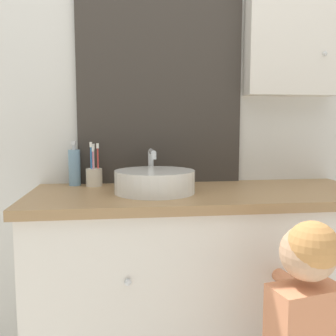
# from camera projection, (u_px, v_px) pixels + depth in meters

# --- Properties ---
(wall_back) EXTENTS (3.20, 0.18, 2.50)m
(wall_back) POSITION_uv_depth(u_px,v_px,m) (194.00, 98.00, 1.74)
(wall_back) COLOR silver
(wall_back) RESTS_ON ground_plane
(vanity_counter) EXTENTS (1.37, 0.54, 0.90)m
(vanity_counter) POSITION_uv_depth(u_px,v_px,m) (202.00, 298.00, 1.54)
(vanity_counter) COLOR silver
(vanity_counter) RESTS_ON ground_plane
(sink_basin) EXTENTS (0.31, 0.36, 0.16)m
(sink_basin) POSITION_uv_depth(u_px,v_px,m) (155.00, 181.00, 1.45)
(sink_basin) COLOR silver
(sink_basin) RESTS_ON vanity_counter
(toothbrush_holder) EXTENTS (0.07, 0.07, 0.19)m
(toothbrush_holder) POSITION_uv_depth(u_px,v_px,m) (94.00, 175.00, 1.61)
(toothbrush_holder) COLOR beige
(toothbrush_holder) RESTS_ON vanity_counter
(soap_dispenser) EXTENTS (0.05, 0.05, 0.19)m
(soap_dispenser) POSITION_uv_depth(u_px,v_px,m) (74.00, 167.00, 1.62)
(soap_dispenser) COLOR #6B93B2
(soap_dispenser) RESTS_ON vanity_counter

